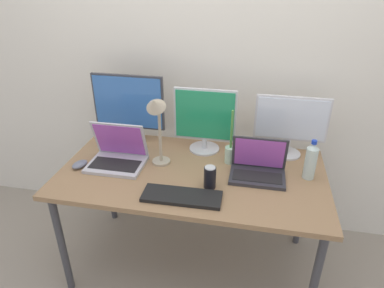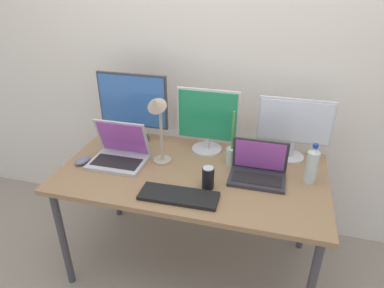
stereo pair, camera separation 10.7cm
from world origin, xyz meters
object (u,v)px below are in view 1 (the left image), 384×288
at_px(soda_can_near_keyboard, 210,177).
at_px(laptop_silver, 118,155).
at_px(mouse_by_keyboard, 80,164).
at_px(bamboo_vase, 230,153).
at_px(keyboard_main, 182,196).
at_px(work_desk, 192,180).
at_px(monitor_left, 129,106).
at_px(desk_lamp, 157,118).
at_px(monitor_center, 205,120).
at_px(monitor_right, 291,123).
at_px(laptop_secondary, 258,168).
at_px(water_bottle, 311,161).

bearing_deg(soda_can_near_keyboard, laptop_silver, 166.67).
distance_m(mouse_by_keyboard, bamboo_vase, 0.90).
distance_m(laptop_silver, keyboard_main, 0.53).
bearing_deg(work_desk, laptop_silver, -179.97).
bearing_deg(monitor_left, desk_lamp, -44.28).
bearing_deg(monitor_center, laptop_silver, -150.03).
relative_size(monitor_left, monitor_right, 1.08).
height_order(work_desk, monitor_center, monitor_center).
height_order(monitor_left, laptop_silver, monitor_left).
distance_m(monitor_left, mouse_by_keyboard, 0.48).
relative_size(monitor_right, soda_can_near_keyboard, 3.48).
distance_m(mouse_by_keyboard, desk_lamp, 0.56).
relative_size(monitor_right, laptop_secondary, 1.42).
relative_size(monitor_left, laptop_silver, 1.44).
bearing_deg(monitor_center, desk_lamp, -131.62).
distance_m(laptop_silver, laptop_secondary, 0.83).
height_order(water_bottle, desk_lamp, desk_lamp).
distance_m(keyboard_main, mouse_by_keyboard, 0.69).
height_order(monitor_right, laptop_secondary, monitor_right).
bearing_deg(monitor_right, monitor_left, -178.24).
relative_size(work_desk, monitor_right, 3.52).
xyz_separation_m(work_desk, water_bottle, (0.66, 0.07, 0.17)).
distance_m(work_desk, mouse_by_keyboard, 0.68).
distance_m(monitor_center, laptop_secondary, 0.46).
relative_size(laptop_secondary, soda_can_near_keyboard, 2.46).
distance_m(keyboard_main, water_bottle, 0.74).
relative_size(laptop_silver, keyboard_main, 0.80).
xyz_separation_m(soda_can_near_keyboard, bamboo_vase, (0.08, 0.29, 0.00)).
relative_size(monitor_left, bamboo_vase, 1.38).
height_order(monitor_right, bamboo_vase, monitor_right).
bearing_deg(soda_can_near_keyboard, mouse_by_keyboard, 176.26).
height_order(monitor_left, laptop_secondary, monitor_left).
relative_size(mouse_by_keyboard, bamboo_vase, 0.30).
bearing_deg(work_desk, laptop_secondary, 4.58).
xyz_separation_m(laptop_secondary, bamboo_vase, (-0.17, 0.12, 0.01)).
relative_size(work_desk, bamboo_vase, 4.52).
xyz_separation_m(monitor_left, laptop_secondary, (0.85, -0.25, -0.21)).
relative_size(monitor_right, bamboo_vase, 1.28).
height_order(laptop_silver, laptop_secondary, laptop_silver).
bearing_deg(mouse_by_keyboard, work_desk, 28.11).
bearing_deg(water_bottle, mouse_by_keyboard, -173.47).
xyz_separation_m(laptop_silver, bamboo_vase, (0.66, 0.15, 0.01)).
xyz_separation_m(work_desk, monitor_right, (0.55, 0.32, 0.28)).
bearing_deg(keyboard_main, desk_lamp, 124.70).
distance_m(laptop_silver, mouse_by_keyboard, 0.23).
distance_m(soda_can_near_keyboard, desk_lamp, 0.44).
height_order(keyboard_main, bamboo_vase, bamboo_vase).
distance_m(work_desk, water_bottle, 0.68).
xyz_separation_m(monitor_center, bamboo_vase, (0.18, -0.13, -0.15)).
bearing_deg(monitor_center, bamboo_vase, -35.75).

